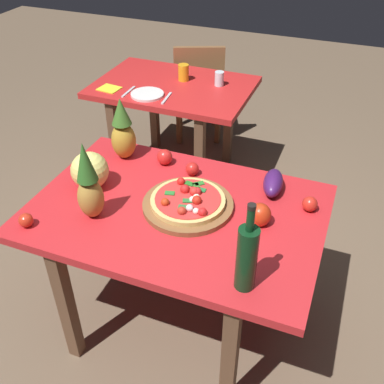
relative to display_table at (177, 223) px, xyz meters
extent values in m
plane|color=brown|center=(0.00, 0.00, -0.66)|extent=(10.00, 10.00, 0.00)
cube|color=brown|center=(-0.39, -0.39, -0.30)|extent=(0.06, 0.06, 0.70)
cube|color=brown|center=(0.39, -0.39, -0.30)|extent=(0.06, 0.06, 0.70)
cube|color=brown|center=(-0.39, 0.39, -0.30)|extent=(0.06, 0.06, 0.70)
cube|color=brown|center=(0.39, 0.39, -0.30)|extent=(0.06, 0.06, 0.70)
cube|color=red|center=(0.00, 0.00, 0.07)|extent=(1.30, 0.89, 0.04)
cube|color=brown|center=(-0.88, 0.94, -0.30)|extent=(0.06, 0.06, 0.70)
cube|color=brown|center=(-0.24, 0.94, -0.30)|extent=(0.06, 0.06, 0.70)
cube|color=brown|center=(-0.88, 1.59, -0.30)|extent=(0.06, 0.06, 0.70)
cube|color=brown|center=(-0.24, 1.59, -0.30)|extent=(0.06, 0.06, 0.70)
cube|color=red|center=(-0.56, 1.27, 0.07)|extent=(1.08, 0.74, 0.04)
cube|color=brown|center=(-0.54, 2.15, -0.45)|extent=(0.04, 0.04, 0.41)
cube|color=brown|center=(-0.84, 2.03, -0.45)|extent=(0.04, 0.04, 0.41)
cube|color=brown|center=(-0.41, 1.85, -0.45)|extent=(0.04, 0.04, 0.41)
cube|color=brown|center=(-0.72, 1.72, -0.45)|extent=(0.04, 0.04, 0.41)
cube|color=brown|center=(-0.63, 1.94, -0.23)|extent=(0.52, 0.52, 0.04)
cube|color=brown|center=(-0.56, 1.77, -0.01)|extent=(0.38, 0.19, 0.40)
cylinder|color=brown|center=(0.04, 0.03, 0.10)|extent=(0.41, 0.41, 0.02)
cylinder|color=#E4B969|center=(0.04, 0.03, 0.12)|extent=(0.33, 0.33, 0.02)
cylinder|color=red|center=(0.04, 0.03, 0.14)|extent=(0.29, 0.29, 0.00)
sphere|color=red|center=(0.06, 0.07, 0.15)|extent=(0.04, 0.04, 0.04)
sphere|color=red|center=(0.06, -0.08, 0.15)|extent=(0.04, 0.04, 0.04)
sphere|color=red|center=(-0.03, -0.05, 0.15)|extent=(0.04, 0.04, 0.04)
sphere|color=red|center=(0.01, 0.07, 0.15)|extent=(0.04, 0.04, 0.04)
sphere|color=red|center=(-0.03, 0.12, 0.15)|extent=(0.04, 0.04, 0.04)
sphere|color=red|center=(0.14, -0.05, 0.15)|extent=(0.04, 0.04, 0.04)
sphere|color=red|center=(0.07, 0.08, 0.15)|extent=(0.04, 0.04, 0.04)
sphere|color=red|center=(0.09, 0.01, 0.15)|extent=(0.04, 0.04, 0.04)
cube|color=#247536|center=(0.08, 0.10, 0.14)|extent=(0.05, 0.03, 0.00)
cube|color=#257223|center=(0.01, 0.13, 0.14)|extent=(0.05, 0.04, 0.00)
cube|color=#2C7930|center=(-0.04, 0.03, 0.14)|extent=(0.05, 0.04, 0.00)
cube|color=#2D792B|center=(0.05, 0.15, 0.14)|extent=(0.05, 0.05, 0.00)
cube|color=#336D37|center=(0.05, -0.04, 0.14)|extent=(0.05, 0.04, 0.00)
cube|color=#2C6D32|center=(0.05, 0.01, 0.14)|extent=(0.05, 0.04, 0.00)
cube|color=#307027|center=(0.05, 0.13, 0.14)|extent=(0.05, 0.05, 0.00)
sphere|color=white|center=(0.11, -0.05, 0.15)|extent=(0.03, 0.03, 0.03)
sphere|color=white|center=(0.07, 0.02, 0.15)|extent=(0.03, 0.03, 0.03)
sphere|color=white|center=(0.08, 0.04, 0.15)|extent=(0.03, 0.03, 0.03)
sphere|color=white|center=(0.08, -0.05, 0.15)|extent=(0.03, 0.03, 0.03)
cylinder|color=#0D3217|center=(0.41, -0.32, 0.22)|extent=(0.08, 0.08, 0.27)
cylinder|color=#0D3217|center=(0.41, -0.32, 0.40)|extent=(0.03, 0.03, 0.09)
cylinder|color=black|center=(0.41, -0.32, 0.45)|extent=(0.03, 0.03, 0.02)
ellipsoid|color=#B68D2C|center=(-0.42, 0.31, 0.18)|extent=(0.13, 0.13, 0.19)
cone|color=#3B7026|center=(-0.42, 0.31, 0.35)|extent=(0.10, 0.10, 0.14)
ellipsoid|color=#B38739|center=(-0.32, -0.18, 0.18)|extent=(0.11, 0.11, 0.19)
cone|color=#2F6924|center=(-0.32, -0.18, 0.36)|extent=(0.09, 0.09, 0.18)
sphere|color=#E5DF73|center=(-0.44, 0.01, 0.18)|extent=(0.18, 0.18, 0.18)
ellipsoid|color=red|center=(0.37, 0.04, 0.14)|extent=(0.10, 0.10, 0.11)
ellipsoid|color=#401A58|center=(0.37, 0.29, 0.13)|extent=(0.12, 0.21, 0.09)
sphere|color=red|center=(0.55, 0.20, 0.12)|extent=(0.07, 0.07, 0.07)
sphere|color=red|center=(-0.20, 0.32, 0.13)|extent=(0.08, 0.08, 0.08)
sphere|color=red|center=(-0.03, 0.28, 0.12)|extent=(0.07, 0.07, 0.07)
sphere|color=red|center=(-0.55, -0.34, 0.12)|extent=(0.06, 0.06, 0.06)
cylinder|color=orange|center=(-0.52, 1.36, 0.14)|extent=(0.08, 0.08, 0.11)
cylinder|color=silver|center=(-0.26, 1.37, 0.14)|extent=(0.06, 0.06, 0.10)
cylinder|color=white|center=(-0.65, 1.04, 0.10)|extent=(0.22, 0.22, 0.02)
cube|color=silver|center=(-0.79, 1.04, 0.09)|extent=(0.02, 0.18, 0.01)
cube|color=silver|center=(-0.51, 1.04, 0.09)|extent=(0.03, 0.18, 0.01)
cube|color=yellow|center=(-0.94, 1.04, 0.09)|extent=(0.15, 0.14, 0.01)
camera|label=1|loc=(0.64, -1.44, 1.34)|focal=42.08mm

